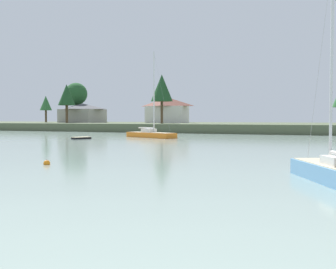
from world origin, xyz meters
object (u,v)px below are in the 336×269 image
sailboat_orange (151,136)px  dinghy_teal (160,134)px  mooring_buoy_orange (47,163)px  dinghy_black (81,138)px  sailboat_skyblue (335,178)px

sailboat_orange → dinghy_teal: (-3.83, 12.06, -0.18)m
sailboat_orange → mooring_buoy_orange: (10.38, -36.97, -0.21)m
sailboat_orange → dinghy_black: size_ratio=4.49×
sailboat_skyblue → dinghy_teal: bearing=122.5°
dinghy_black → mooring_buoy_orange: (17.52, -28.53, -0.04)m
sailboat_orange → dinghy_black: 11.05m
dinghy_teal → sailboat_orange: bearing=-72.4°
sailboat_skyblue → mooring_buoy_orange: sailboat_skyblue is taller
dinghy_black → mooring_buoy_orange: mooring_buoy_orange is taller
dinghy_black → dinghy_teal: (3.31, 20.50, -0.01)m
sailboat_skyblue → mooring_buoy_orange: size_ratio=23.23×
dinghy_black → mooring_buoy_orange: 33.48m
sailboat_skyblue → dinghy_teal: (-31.62, 49.71, -0.13)m
sailboat_skyblue → dinghy_black: size_ratio=3.68×
sailboat_orange → sailboat_skyblue: sailboat_orange is taller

